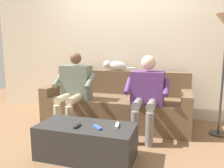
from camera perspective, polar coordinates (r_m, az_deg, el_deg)
ground_plane at (r=2.93m, az=-2.95°, el=-14.54°), size 8.00×8.00×0.00m
back_wall at (r=3.89m, az=3.36°, el=12.46°), size 5.24×0.06×2.79m
couch at (r=3.50m, az=1.19°, el=-5.42°), size 2.25×0.80×0.81m
coffee_table at (r=2.46m, az=-6.77°, el=-14.71°), size 1.05×0.49×0.37m
person_left_seated at (r=2.96m, az=9.16°, el=-1.75°), size 0.59×0.61×1.09m
person_right_seated at (r=3.24m, az=-9.90°, el=-0.66°), size 0.59×0.58×1.13m
cat_on_backrest at (r=3.67m, az=0.64°, el=4.89°), size 0.54×0.13×0.17m
remote_white at (r=2.33m, az=1.35°, el=-10.79°), size 0.06×0.15×0.03m
remote_blue at (r=2.29m, az=-3.85°, el=-11.27°), size 0.13×0.12×0.02m
remote_black at (r=2.35m, az=-9.08°, el=-10.88°), size 0.03×0.12×0.02m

